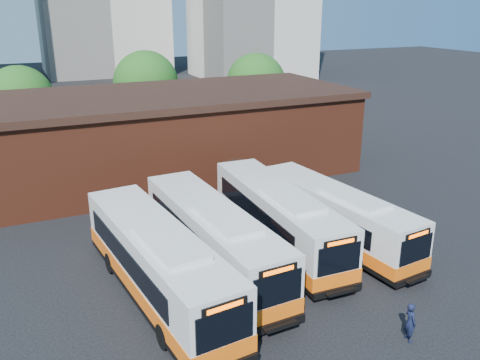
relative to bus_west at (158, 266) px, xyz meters
name	(u,v)px	position (x,y,z in m)	size (l,w,h in m)	color
ground	(297,297)	(5.74, -2.63, -1.61)	(220.00, 220.00, 0.00)	black
bus_west	(158,266)	(0.00, 0.00, 0.00)	(4.04, 13.18, 3.54)	silver
bus_midwest	(213,241)	(3.22, 1.43, -0.03)	(3.34, 12.88, 3.47)	silver
bus_mideast	(278,219)	(7.45, 2.49, -0.06)	(2.94, 12.62, 3.42)	silver
bus_east	(335,217)	(10.56, 1.59, -0.15)	(3.74, 11.98, 3.22)	silver
transit_worker	(410,322)	(8.19, -7.16, -0.77)	(0.61, 0.40, 1.67)	black
depot_building	(168,133)	(5.74, 17.37, 1.65)	(28.60, 12.60, 6.40)	#5F2716
tree_west	(20,99)	(-4.26, 29.37, 3.04)	(6.00, 6.00, 7.65)	#382314
tree_mid	(146,83)	(7.74, 31.37, 3.47)	(6.56, 6.56, 8.36)	#382314
tree_east	(256,83)	(18.74, 28.37, 3.22)	(6.24, 6.24, 7.96)	#382314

